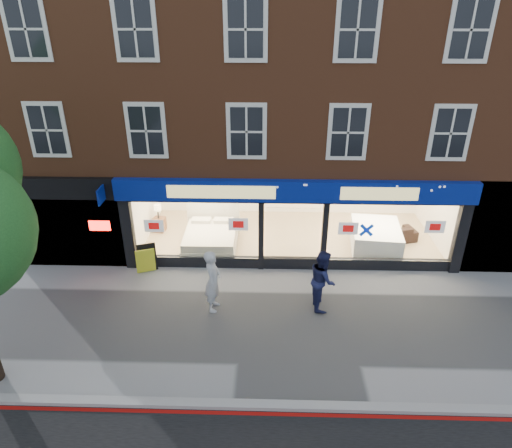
{
  "coord_description": "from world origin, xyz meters",
  "views": [
    {
      "loc": [
        -0.83,
        -10.32,
        8.45
      ],
      "look_at": [
        -1.2,
        2.5,
        1.97
      ],
      "focal_mm": 32.0,
      "sensor_mm": 36.0,
      "label": 1
    }
  ],
  "objects_px": {
    "sofa": "(388,234)",
    "pedestrian_blue": "(323,280)",
    "mattress_stack": "(375,237)",
    "pedestrian_grey": "(213,281)",
    "display_bed": "(211,237)",
    "a_board": "(146,259)"
  },
  "relations": [
    {
      "from": "sofa",
      "to": "a_board",
      "type": "distance_m",
      "value": 8.89
    },
    {
      "from": "pedestrian_blue",
      "to": "a_board",
      "type": "bearing_deg",
      "value": 69.44
    },
    {
      "from": "sofa",
      "to": "pedestrian_blue",
      "type": "bearing_deg",
      "value": 39.01
    },
    {
      "from": "display_bed",
      "to": "a_board",
      "type": "bearing_deg",
      "value": -140.91
    },
    {
      "from": "a_board",
      "to": "pedestrian_grey",
      "type": "height_order",
      "value": "pedestrian_grey"
    },
    {
      "from": "pedestrian_grey",
      "to": "pedestrian_blue",
      "type": "bearing_deg",
      "value": -80.67
    },
    {
      "from": "display_bed",
      "to": "pedestrian_grey",
      "type": "height_order",
      "value": "pedestrian_grey"
    },
    {
      "from": "display_bed",
      "to": "sofa",
      "type": "xyz_separation_m",
      "value": [
        6.62,
        0.59,
        -0.07
      ]
    },
    {
      "from": "mattress_stack",
      "to": "a_board",
      "type": "bearing_deg",
      "value": -167.96
    },
    {
      "from": "display_bed",
      "to": "a_board",
      "type": "distance_m",
      "value": 2.57
    },
    {
      "from": "sofa",
      "to": "pedestrian_grey",
      "type": "xyz_separation_m",
      "value": [
        -6.11,
        -4.18,
        0.57
      ]
    },
    {
      "from": "pedestrian_grey",
      "to": "a_board",
      "type": "bearing_deg",
      "value": 57.88
    },
    {
      "from": "a_board",
      "to": "pedestrian_grey",
      "type": "xyz_separation_m",
      "value": [
        2.49,
        -1.95,
        0.48
      ]
    },
    {
      "from": "pedestrian_grey",
      "to": "pedestrian_blue",
      "type": "xyz_separation_m",
      "value": [
        3.21,
        0.19,
        -0.03
      ]
    },
    {
      "from": "display_bed",
      "to": "sofa",
      "type": "bearing_deg",
      "value": 4.7
    },
    {
      "from": "mattress_stack",
      "to": "pedestrian_grey",
      "type": "distance_m",
      "value": 6.63
    },
    {
      "from": "sofa",
      "to": "mattress_stack",
      "type": "bearing_deg",
      "value": 26.29
    },
    {
      "from": "mattress_stack",
      "to": "pedestrian_grey",
      "type": "relative_size",
      "value": 1.18
    },
    {
      "from": "mattress_stack",
      "to": "pedestrian_grey",
      "type": "xyz_separation_m",
      "value": [
        -5.51,
        -3.65,
        0.45
      ]
    },
    {
      "from": "display_bed",
      "to": "pedestrian_blue",
      "type": "distance_m",
      "value": 5.05
    },
    {
      "from": "display_bed",
      "to": "pedestrian_blue",
      "type": "height_order",
      "value": "pedestrian_blue"
    },
    {
      "from": "display_bed",
      "to": "sofa",
      "type": "height_order",
      "value": "display_bed"
    }
  ]
}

